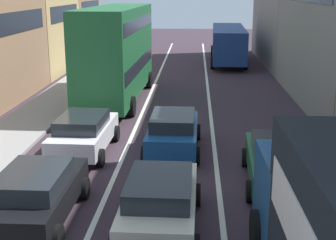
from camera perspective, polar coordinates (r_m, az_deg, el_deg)
The scene contains 10 objects.
sidewalk_left at distance 25.93m, azimuth -13.91°, elevation 1.65°, with size 2.60×64.00×0.14m, color #959595.
lane_stripe_left at distance 24.93m, azimuth -2.85°, elevation 1.40°, with size 0.16×60.00×0.01m, color silver.
lane_stripe_right at distance 24.81m, azimuth 4.99°, elevation 1.28°, with size 0.16×60.00×0.01m, color silver.
sedan_centre_lane_second at distance 12.41m, azimuth -0.94°, elevation -9.52°, with size 2.11×4.32×1.49m.
wagon_left_lane_second at distance 13.28m, azimuth -15.32°, elevation -8.39°, with size 2.06×4.30×1.49m.
hatchback_centre_lane_third at distance 18.22m, azimuth 0.61°, elevation -1.29°, with size 2.11×4.32×1.49m.
sedan_left_lane_third at distance 18.31m, azimuth -9.92°, elevation -1.45°, with size 2.15×4.34×1.49m.
sedan_right_lane_behind_truck at distance 15.56m, azimuth 12.84°, elevation -4.65°, with size 2.24×4.39×1.49m.
bus_mid_queue_primary at distance 26.16m, azimuth -6.06°, elevation 8.29°, with size 3.01×10.56×5.06m.
bus_far_queue_secondary at distance 40.23m, azimuth 7.14°, elevation 9.18°, with size 3.04×10.57×2.90m.
Camera 1 is at (0.92, -4.05, 6.03)m, focal length 51.56 mm.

